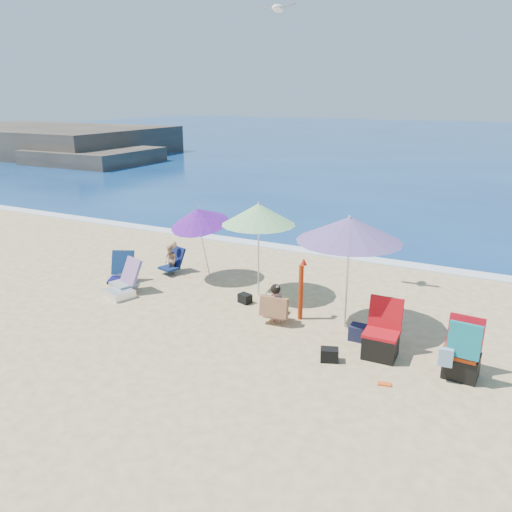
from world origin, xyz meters
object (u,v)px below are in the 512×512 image
at_px(camp_chair_left, 381,340).
at_px(seagull, 278,8).
at_px(umbrella_striped, 259,214).
at_px(chair_rainbow, 123,286).
at_px(umbrella_blue, 198,217).
at_px(person_left, 171,260).
at_px(furled_umbrella, 301,286).
at_px(umbrella_turquoise, 350,229).
at_px(chair_navy, 122,275).
at_px(camp_chair_right, 461,356).
at_px(person_center, 276,305).

distance_m(camp_chair_left, seagull, 6.59).
relative_size(umbrella_striped, chair_rainbow, 2.18).
bearing_deg(umbrella_blue, camp_chair_left, -20.92).
distance_m(umbrella_striped, chair_rainbow, 3.33).
bearing_deg(seagull, person_left, -170.63).
relative_size(furled_umbrella, person_left, 1.54).
xyz_separation_m(furled_umbrella, chair_rainbow, (-3.89, -0.59, -0.46)).
height_order(umbrella_turquoise, camp_chair_left, umbrella_turquoise).
bearing_deg(umbrella_turquoise, seagull, 145.54).
distance_m(chair_navy, chair_rainbow, 0.75).
bearing_deg(camp_chair_right, person_left, 164.33).
xyz_separation_m(camp_chair_left, camp_chair_right, (1.25, -0.11, 0.06)).
xyz_separation_m(umbrella_turquoise, umbrella_striped, (-2.15, 0.72, -0.10)).
xyz_separation_m(person_center, person_left, (-3.43, 1.42, -0.02)).
xyz_separation_m(umbrella_striped, umbrella_blue, (-1.67, 0.29, -0.29)).
bearing_deg(seagull, umbrella_turquoise, -34.46).
bearing_deg(umbrella_blue, chair_rainbow, -120.50).
height_order(umbrella_striped, person_left, umbrella_striped).
distance_m(umbrella_blue, seagull, 4.60).
relative_size(chair_navy, chair_rainbow, 0.96).
bearing_deg(person_left, umbrella_turquoise, -12.33).
distance_m(furled_umbrella, camp_chair_right, 3.13).
distance_m(camp_chair_left, person_center, 2.12).
xyz_separation_m(umbrella_blue, person_left, (-0.83, -0.00, -1.15)).
xyz_separation_m(furled_umbrella, chair_navy, (-4.41, -0.04, -0.47)).
relative_size(person_left, seagull, 0.92).
bearing_deg(seagull, camp_chair_left, -36.78).
height_order(chair_navy, chair_rainbow, chair_rainbow).
relative_size(chair_rainbow, seagull, 1.11).
bearing_deg(chair_rainbow, chair_navy, 133.35).
relative_size(furled_umbrella, camp_chair_left, 1.25).
distance_m(furled_umbrella, camp_chair_left, 1.95).
distance_m(umbrella_turquoise, seagull, 4.61).
distance_m(chair_navy, camp_chair_right, 7.44).
bearing_deg(chair_rainbow, person_center, 2.88).
xyz_separation_m(umbrella_turquoise, chair_rainbow, (-4.77, -0.58, -1.69)).
height_order(umbrella_blue, chair_navy, umbrella_blue).
bearing_deg(seagull, umbrella_blue, -166.37).
xyz_separation_m(chair_navy, seagull, (3.19, 1.47, 5.55)).
bearing_deg(chair_rainbow, camp_chair_right, -2.48).
bearing_deg(chair_rainbow, person_left, 85.79).
height_order(umbrella_turquoise, person_left, umbrella_turquoise).
height_order(umbrella_blue, person_left, umbrella_blue).
height_order(chair_rainbow, person_left, person_left).
bearing_deg(camp_chair_right, camp_chair_left, 175.16).
distance_m(camp_chair_left, person_left, 5.80).
xyz_separation_m(umbrella_blue, seagull, (1.73, 0.42, 4.24)).
relative_size(umbrella_turquoise, seagull, 2.72).
bearing_deg(chair_navy, seagull, 24.81).
xyz_separation_m(camp_chair_right, person_left, (-6.76, 1.90, 0.01)).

